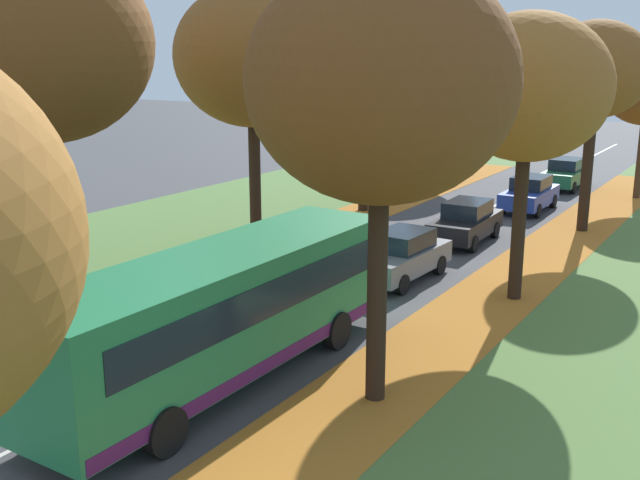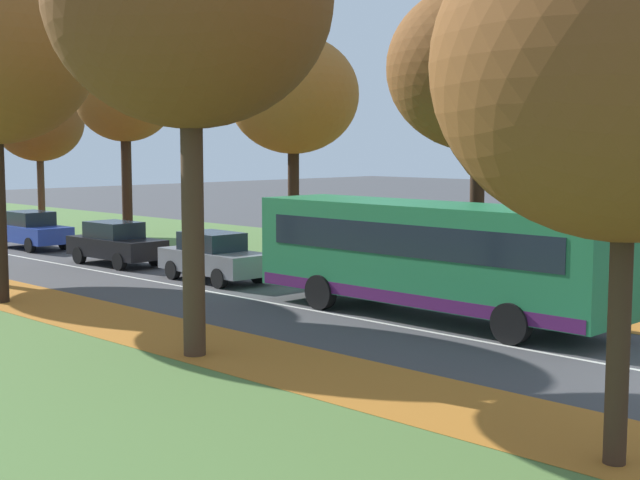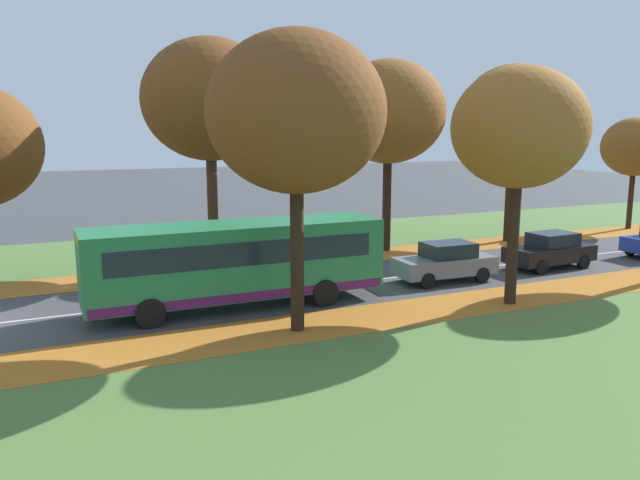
# 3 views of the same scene
# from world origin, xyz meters

# --- Properties ---
(leaf_litter_left) EXTENTS (2.80, 60.00, 0.00)m
(leaf_litter_left) POSITION_xyz_m (-4.60, 14.00, 0.01)
(leaf_litter_left) COLOR #B26B23
(leaf_litter_left) RESTS_ON grass_verge_left
(grass_verge_right) EXTENTS (12.00, 90.00, 0.01)m
(grass_verge_right) POSITION_xyz_m (9.20, 20.00, 0.00)
(grass_verge_right) COLOR #517538
(grass_verge_right) RESTS_ON ground
(leaf_litter_right) EXTENTS (2.80, 60.00, 0.00)m
(leaf_litter_right) POSITION_xyz_m (4.60, 14.00, 0.01)
(leaf_litter_right) COLOR #B26B23
(leaf_litter_right) RESTS_ON grass_verge_right
(road_centre_line) EXTENTS (0.12, 80.00, 0.01)m
(road_centre_line) POSITION_xyz_m (0.00, 20.00, 0.00)
(road_centre_line) COLOR silver
(road_centre_line) RESTS_ON ground
(tree_left_nearest) EXTENTS (5.37, 5.37, 7.99)m
(tree_left_nearest) POSITION_xyz_m (-5.31, 0.85, 5.57)
(tree_left_nearest) COLOR #382619
(tree_left_nearest) RESTS_ON ground
(tree_right_near) EXTENTS (5.36, 5.36, 9.12)m
(tree_right_near) POSITION_xyz_m (4.76, 10.16, 6.68)
(tree_right_near) COLOR black
(tree_right_near) RESTS_ON ground
(tree_right_mid) EXTENTS (4.68, 4.68, 8.37)m
(tree_right_mid) POSITION_xyz_m (5.18, 18.31, 6.24)
(tree_right_mid) COLOR black
(tree_right_mid) RESTS_ON ground
(tree_right_far) EXTENTS (4.27, 4.27, 8.46)m
(tree_right_far) POSITION_xyz_m (4.80, 28.36, 6.49)
(tree_right_far) COLOR black
(tree_right_far) RESTS_ON ground
(tree_right_distant) EXTENTS (4.48, 4.48, 7.69)m
(tree_right_distant) POSITION_xyz_m (5.42, 37.09, 5.65)
(tree_right_distant) COLOR #422D1E
(tree_right_distant) RESTS_ON ground
(bus) EXTENTS (2.74, 10.42, 2.98)m
(bus) POSITION_xyz_m (1.42, 9.24, 1.70)
(bus) COLOR #237A47
(bus) RESTS_ON ground
(car_grey_lead) EXTENTS (1.93, 4.27, 1.62)m
(car_grey_lead) POSITION_xyz_m (1.42, 18.20, 0.81)
(car_grey_lead) COLOR slate
(car_grey_lead) RESTS_ON ground
(car_black_following) EXTENTS (1.89, 4.25, 1.62)m
(car_black_following) POSITION_xyz_m (1.39, 23.99, 0.81)
(car_black_following) COLOR black
(car_black_following) RESTS_ON ground
(car_blue_third_in_line) EXTENTS (1.80, 4.21, 1.62)m
(car_blue_third_in_line) POSITION_xyz_m (1.72, 31.13, 0.81)
(car_blue_third_in_line) COLOR #233D9E
(car_blue_third_in_line) RESTS_ON ground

